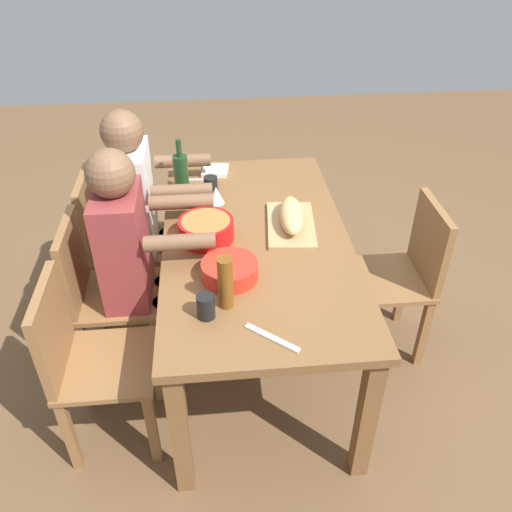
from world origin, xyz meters
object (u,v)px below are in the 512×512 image
(chair_far_center, at_px, (101,290))
(cutting_board, at_px, (291,225))
(dining_table, at_px, (256,253))
(chair_near_center, at_px, (404,271))
(diner_far_center, at_px, (133,251))
(wine_bottle, at_px, (181,173))
(serving_bowl_fruit, at_px, (206,228))
(serving_bowl_pasta, at_px, (230,269))
(diner_far_right, at_px, (141,202))
(cup_far_right, at_px, (211,184))
(cup_far_left, at_px, (206,306))
(wine_glass, at_px, (216,197))
(bread_loaf, at_px, (291,215))
(napkin_stack, at_px, (215,170))
(chair_far_left, at_px, (86,358))
(chair_far_right, at_px, (112,238))
(beer_bottle, at_px, (225,283))

(chair_far_center, distance_m, cutting_board, 0.96)
(dining_table, relative_size, chair_near_center, 1.90)
(diner_far_center, relative_size, cutting_board, 3.00)
(wine_bottle, bearing_deg, serving_bowl_fruit, -165.78)
(serving_bowl_pasta, bearing_deg, dining_table, -25.09)
(diner_far_right, xyz_separation_m, wine_bottle, (0.03, -0.22, 0.15))
(wine_bottle, xyz_separation_m, cup_far_right, (-0.01, -0.15, -0.07))
(cup_far_left, relative_size, cup_far_right, 1.28)
(wine_glass, bearing_deg, bread_loaf, -109.26)
(cup_far_left, height_order, napkin_stack, cup_far_left)
(chair_far_left, height_order, serving_bowl_pasta, chair_far_left)
(cutting_board, xyz_separation_m, cup_far_right, (0.40, 0.37, 0.03))
(serving_bowl_fruit, relative_size, bread_loaf, 0.79)
(cup_far_left, bearing_deg, diner_far_right, 18.65)
(chair_far_center, height_order, chair_far_right, same)
(chair_far_right, bearing_deg, diner_far_right, -90.00)
(serving_bowl_fruit, height_order, cutting_board, serving_bowl_fruit)
(chair_far_left, relative_size, chair_far_right, 1.00)
(chair_far_right, bearing_deg, chair_far_center, 180.00)
(chair_far_right, bearing_deg, chair_near_center, -106.52)
(diner_far_center, xyz_separation_m, cup_far_right, (0.47, -0.37, 0.08))
(wine_bottle, relative_size, napkin_stack, 2.07)
(diner_far_center, distance_m, beer_bottle, 0.64)
(dining_table, bearing_deg, cup_far_left, 155.42)
(chair_far_left, bearing_deg, cutting_board, -60.98)
(chair_far_left, distance_m, beer_bottle, 0.69)
(dining_table, height_order, wine_glass, wine_glass)
(bread_loaf, relative_size, cup_far_left, 3.26)
(dining_table, distance_m, cutting_board, 0.21)
(chair_near_center, bearing_deg, serving_bowl_fruit, 89.56)
(wine_glass, bearing_deg, dining_table, -137.56)
(cup_far_left, bearing_deg, chair_far_center, 44.27)
(chair_near_center, bearing_deg, chair_far_left, 106.52)
(cup_far_left, relative_size, napkin_stack, 0.70)
(dining_table, relative_size, chair_far_center, 1.90)
(diner_far_right, xyz_separation_m, napkin_stack, (0.23, -0.40, 0.05))
(beer_bottle, relative_size, cup_far_right, 2.86)
(wine_bottle, bearing_deg, diner_far_center, 154.79)
(diner_far_right, height_order, cup_far_right, diner_far_right)
(chair_far_left, height_order, napkin_stack, chair_far_left)
(cup_far_right, bearing_deg, diner_far_right, 93.10)
(serving_bowl_fruit, height_order, serving_bowl_pasta, serving_bowl_fruit)
(dining_table, height_order, chair_far_right, chair_far_right)
(bread_loaf, height_order, cup_far_right, bread_loaf)
(diner_far_right, bearing_deg, beer_bottle, -155.99)
(napkin_stack, bearing_deg, wine_bottle, 138.31)
(serving_bowl_fruit, bearing_deg, beer_bottle, -171.98)
(cup_far_right, bearing_deg, serving_bowl_pasta, -175.68)
(serving_bowl_pasta, height_order, cup_far_right, cup_far_right)
(chair_far_right, height_order, bread_loaf, same)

